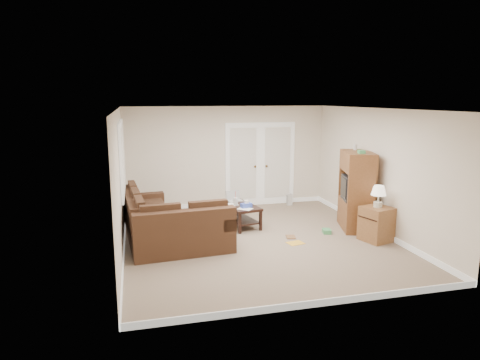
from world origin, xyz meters
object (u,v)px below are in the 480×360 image
object	(u,v)px
tv_armoire	(356,190)
side_cabinet	(377,221)
coffee_table	(239,214)
sectional_sofa	(163,225)

from	to	relation	value
tv_armoire	side_cabinet	xyz separation A→B (m)	(0.00, -0.82, -0.43)
coffee_table	tv_armoire	bearing A→B (deg)	-31.53
coffee_table	side_cabinet	bearing A→B (deg)	-47.47
sectional_sofa	side_cabinet	size ratio (longest dim) A/B	2.55
sectional_sofa	coffee_table	bearing A→B (deg)	17.66
coffee_table	side_cabinet	distance (m)	2.83
coffee_table	side_cabinet	world-z (taller)	side_cabinet
coffee_table	tv_armoire	xyz separation A→B (m)	(2.32, -0.80, 0.57)
tv_armoire	side_cabinet	distance (m)	0.93
sectional_sofa	tv_armoire	distance (m)	4.00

